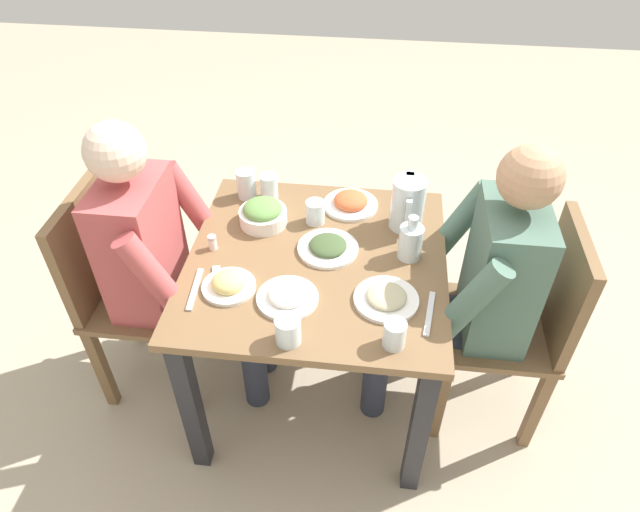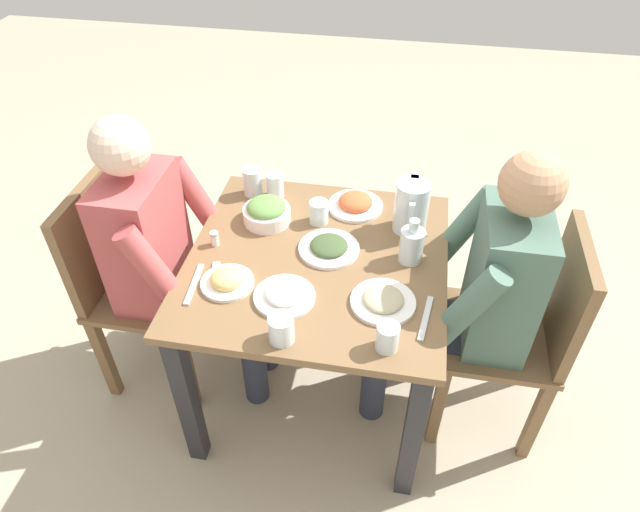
# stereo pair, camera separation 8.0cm
# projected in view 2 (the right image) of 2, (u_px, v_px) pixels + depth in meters

# --- Properties ---
(ground_plane) EXTENTS (8.00, 8.00, 0.00)m
(ground_plane) POSITION_uv_depth(u_px,v_px,m) (318.00, 384.00, 2.36)
(ground_plane) COLOR tan
(dining_table) EXTENTS (0.87, 0.87, 0.71)m
(dining_table) POSITION_uv_depth(u_px,v_px,m) (317.00, 284.00, 1.98)
(dining_table) COLOR brown
(dining_table) RESTS_ON ground_plane
(chair_near) EXTENTS (0.40, 0.40, 0.88)m
(chair_near) POSITION_uv_depth(u_px,v_px,m) (128.00, 279.00, 2.13)
(chair_near) COLOR brown
(chair_near) RESTS_ON ground_plane
(chair_far) EXTENTS (0.40, 0.40, 0.88)m
(chair_far) POSITION_uv_depth(u_px,v_px,m) (524.00, 328.00, 1.94)
(chair_far) COLOR brown
(chair_far) RESTS_ON ground_plane
(diner_near) EXTENTS (0.48, 0.53, 1.18)m
(diner_near) POSITION_uv_depth(u_px,v_px,m) (173.00, 256.00, 2.00)
(diner_near) COLOR #B24C4C
(diner_near) RESTS_ON ground_plane
(diner_far) EXTENTS (0.48, 0.53, 1.18)m
(diner_far) POSITION_uv_depth(u_px,v_px,m) (471.00, 290.00, 1.87)
(diner_far) COLOR #4C6B5B
(diner_far) RESTS_ON ground_plane
(water_pitcher) EXTENTS (0.16, 0.12, 0.19)m
(water_pitcher) POSITION_uv_depth(u_px,v_px,m) (411.00, 207.00, 1.96)
(water_pitcher) COLOR silver
(water_pitcher) RESTS_ON dining_table
(salad_bowl) EXTENTS (0.17, 0.17, 0.09)m
(salad_bowl) POSITION_uv_depth(u_px,v_px,m) (267.00, 212.00, 2.02)
(salad_bowl) COLOR white
(salad_bowl) RESTS_ON dining_table
(plate_fries) EXTENTS (0.17, 0.17, 0.06)m
(plate_fries) POSITION_uv_depth(u_px,v_px,m) (227.00, 280.00, 1.79)
(plate_fries) COLOR white
(plate_fries) RESTS_ON dining_table
(plate_beans) EXTENTS (0.20, 0.20, 0.04)m
(plate_beans) POSITION_uv_depth(u_px,v_px,m) (383.00, 300.00, 1.73)
(plate_beans) COLOR white
(plate_beans) RESTS_ON dining_table
(plate_rice_curry) EXTENTS (0.20, 0.20, 0.06)m
(plate_rice_curry) POSITION_uv_depth(u_px,v_px,m) (355.00, 203.00, 2.10)
(plate_rice_curry) COLOR white
(plate_rice_curry) RESTS_ON dining_table
(plate_dolmas) EXTENTS (0.21, 0.21, 0.04)m
(plate_dolmas) POSITION_uv_depth(u_px,v_px,m) (329.00, 247.00, 1.92)
(plate_dolmas) COLOR white
(plate_dolmas) RESTS_ON dining_table
(plate_yoghurt) EXTENTS (0.19, 0.19, 0.04)m
(plate_yoghurt) POSITION_uv_depth(u_px,v_px,m) (284.00, 295.00, 1.74)
(plate_yoghurt) COLOR white
(plate_yoghurt) RESTS_ON dining_table
(water_glass_center) EXTENTS (0.07, 0.07, 0.10)m
(water_glass_center) POSITION_uv_depth(u_px,v_px,m) (275.00, 185.00, 2.14)
(water_glass_center) COLOR silver
(water_glass_center) RESTS_ON dining_table
(water_glass_near_left) EXTENTS (0.07, 0.07, 0.09)m
(water_glass_near_left) POSITION_uv_depth(u_px,v_px,m) (387.00, 337.00, 1.58)
(water_glass_near_left) COLOR silver
(water_glass_near_left) RESTS_ON dining_table
(water_glass_far_right) EXTENTS (0.08, 0.08, 0.09)m
(water_glass_far_right) POSITION_uv_depth(u_px,v_px,m) (281.00, 329.00, 1.60)
(water_glass_far_right) COLOR silver
(water_glass_far_right) RESTS_ON dining_table
(water_glass_far_left) EXTENTS (0.07, 0.07, 0.11)m
(water_glass_far_left) POSITION_uv_depth(u_px,v_px,m) (253.00, 182.00, 2.14)
(water_glass_far_left) COLOR silver
(water_glass_far_left) RESTS_ON dining_table
(water_glass_by_pitcher) EXTENTS (0.07, 0.07, 0.09)m
(water_glass_by_pitcher) POSITION_uv_depth(u_px,v_px,m) (319.00, 212.00, 2.02)
(water_glass_by_pitcher) COLOR silver
(water_glass_by_pitcher) RESTS_ON dining_table
(oil_carafe) EXTENTS (0.08, 0.08, 0.16)m
(oil_carafe) POSITION_uv_depth(u_px,v_px,m) (411.00, 247.00, 1.85)
(oil_carafe) COLOR silver
(oil_carafe) RESTS_ON dining_table
(salt_shaker) EXTENTS (0.03, 0.03, 0.05)m
(salt_shaker) POSITION_uv_depth(u_px,v_px,m) (215.00, 238.00, 1.93)
(salt_shaker) COLOR white
(salt_shaker) RESTS_ON dining_table
(fork_near) EXTENTS (0.17, 0.07, 0.01)m
(fork_near) POSITION_uv_depth(u_px,v_px,m) (419.00, 221.00, 2.04)
(fork_near) COLOR silver
(fork_near) RESTS_ON dining_table
(knife_near) EXTENTS (0.19, 0.04, 0.01)m
(knife_near) POSITION_uv_depth(u_px,v_px,m) (426.00, 318.00, 1.69)
(knife_near) COLOR silver
(knife_near) RESTS_ON dining_table
(fork_far) EXTENTS (0.17, 0.07, 0.01)m
(fork_far) POSITION_uv_depth(u_px,v_px,m) (215.00, 280.00, 1.81)
(fork_far) COLOR silver
(fork_far) RESTS_ON dining_table
(knife_far) EXTENTS (0.19, 0.03, 0.01)m
(knife_far) POSITION_uv_depth(u_px,v_px,m) (194.00, 284.00, 1.80)
(knife_far) COLOR silver
(knife_far) RESTS_ON dining_table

